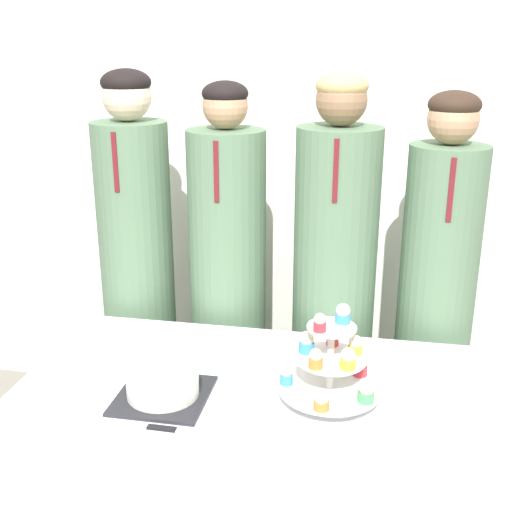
% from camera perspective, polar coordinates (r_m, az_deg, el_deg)
% --- Properties ---
extents(wall_back, '(9.00, 0.06, 2.70)m').
position_cam_1_polar(wall_back, '(2.92, 4.58, 10.98)').
color(wall_back, silver).
rests_on(wall_back, ground_plane).
extents(table, '(1.50, 0.72, 0.72)m').
position_cam_1_polar(table, '(2.27, 0.60, -18.78)').
color(table, white).
rests_on(table, ground_plane).
extents(round_cake, '(0.27, 0.27, 0.11)m').
position_cam_1_polar(round_cake, '(1.97, -8.30, -11.03)').
color(round_cake, '#232328').
rests_on(round_cake, table).
extents(cake_knife, '(0.28, 0.02, 0.01)m').
position_cam_1_polar(cake_knife, '(1.83, -6.88, -15.17)').
color(cake_knife, silver).
rests_on(cake_knife, table).
extents(cupcake_stand, '(0.30, 0.30, 0.30)m').
position_cam_1_polar(cupcake_stand, '(1.90, 6.70, -9.45)').
color(cupcake_stand, silver).
rests_on(cupcake_stand, table).
extents(student_0, '(0.30, 0.30, 1.64)m').
position_cam_1_polar(student_0, '(2.70, -10.41, -2.38)').
color(student_0, '#567556').
rests_on(student_0, ground_plane).
extents(student_1, '(0.30, 0.31, 1.60)m').
position_cam_1_polar(student_1, '(2.60, -2.49, -3.55)').
color(student_1, '#567556').
rests_on(student_1, ground_plane).
extents(student_2, '(0.32, 0.32, 1.64)m').
position_cam_1_polar(student_2, '(2.54, 6.87, -3.81)').
color(student_2, '#567556').
rests_on(student_2, ground_plane).
extents(student_3, '(0.29, 0.29, 1.58)m').
position_cam_1_polar(student_3, '(2.55, 15.58, -4.76)').
color(student_3, '#567556').
rests_on(student_3, ground_plane).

